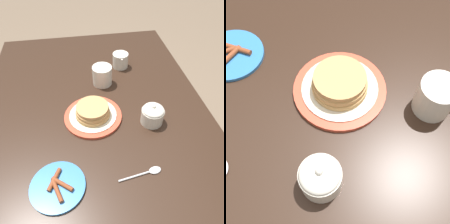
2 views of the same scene
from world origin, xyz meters
TOP-DOWN VIEW (x-y plane):
  - ground_plane at (0.00, 0.00)m, footprint 8.00×8.00m
  - dining_table at (0.00, 0.00)m, footprint 1.50×0.98m
  - pancake_plate at (0.01, 0.01)m, footprint 0.24×0.24m
  - side_plate_bacon at (-0.28, 0.15)m, footprint 0.18×0.18m
  - coffee_mug at (0.24, -0.06)m, footprint 0.13×0.09m
  - creamer_pitcher at (0.36, -0.17)m, footprint 0.12×0.08m
  - sugar_bowl at (-0.05, -0.22)m, footprint 0.09×0.09m
  - spoon at (-0.27, -0.14)m, footprint 0.04×0.15m

SIDE VIEW (x-z plane):
  - ground_plane at x=0.00m, z-range 0.00..0.00m
  - dining_table at x=0.00m, z-range 0.27..1.04m
  - spoon at x=-0.27m, z-range 0.77..0.78m
  - side_plate_bacon at x=-0.28m, z-range 0.76..0.79m
  - pancake_plate at x=0.01m, z-range 0.76..0.82m
  - creamer_pitcher at x=0.36m, z-range 0.77..0.85m
  - sugar_bowl at x=-0.05m, z-range 0.77..0.86m
  - coffee_mug at x=0.24m, z-range 0.77..0.86m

